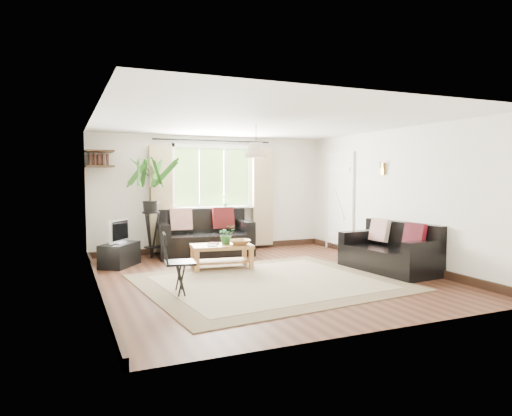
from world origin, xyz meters
name	(u,v)px	position (x,y,z in m)	size (l,w,h in m)	color
floor	(266,276)	(0.00, 0.00, 0.00)	(5.50, 5.50, 0.00)	black
ceiling	(266,122)	(0.00, 0.00, 2.40)	(5.50, 5.50, 0.00)	white
wall_back	(212,194)	(0.00, 2.75, 1.20)	(5.00, 0.02, 2.40)	white
wall_front	(380,213)	(0.00, -2.75, 1.20)	(5.00, 0.02, 2.40)	white
wall_left	(95,204)	(-2.50, 0.00, 1.20)	(0.02, 5.50, 2.40)	white
wall_right	(395,197)	(2.50, 0.00, 1.20)	(0.02, 5.50, 2.40)	white
rug	(269,282)	(-0.14, -0.40, 0.01)	(3.56, 3.05, 0.02)	#C4B498
window	(213,177)	(0.00, 2.71, 1.55)	(2.50, 0.16, 2.16)	white
door	(340,203)	(2.47, 1.70, 1.00)	(0.06, 0.96, 2.06)	silver
corner_shelf	(99,159)	(-2.25, 2.50, 1.89)	(0.50, 0.50, 0.34)	black
pendant_lamp	(256,146)	(0.00, 0.40, 2.05)	(0.36, 0.36, 0.54)	beige
wall_sconce	(382,167)	(2.43, 0.30, 1.74)	(0.12, 0.12, 0.28)	beige
sofa_back	(205,234)	(-0.33, 2.23, 0.43)	(1.84, 0.92, 0.86)	black
sofa_right	(389,248)	(2.03, -0.43, 0.38)	(0.81, 1.63, 0.77)	black
coffee_table	(222,257)	(-0.44, 0.84, 0.21)	(1.01, 0.55, 0.41)	olive
table_plant	(226,234)	(-0.35, 0.87, 0.58)	(0.29, 0.25, 0.33)	#265C24
bowl	(240,242)	(-0.16, 0.71, 0.46)	(0.35, 0.35, 0.09)	olive
book_a	(208,246)	(-0.71, 0.78, 0.42)	(0.15, 0.21, 0.02)	silver
book_b	(209,243)	(-0.63, 0.97, 0.43)	(0.17, 0.23, 0.02)	brown
tv_stand	(120,255)	(-2.01, 1.74, 0.20)	(0.75, 0.42, 0.40)	black
tv	(119,231)	(-2.01, 1.74, 0.63)	(0.58, 0.19, 0.44)	#A5A5AA
palm_stand	(151,208)	(-1.36, 2.31, 0.97)	(0.75, 0.75, 1.93)	black
folding_chair	(180,264)	(-1.49, -0.53, 0.41)	(0.43, 0.43, 0.82)	black
sill_plant	(225,200)	(0.25, 2.63, 1.06)	(0.14, 0.10, 0.27)	#2D6023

